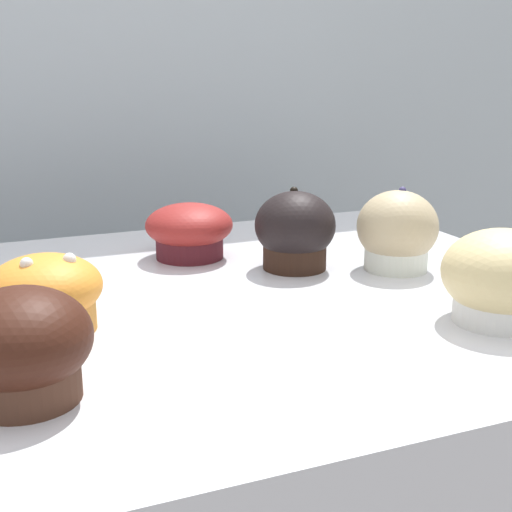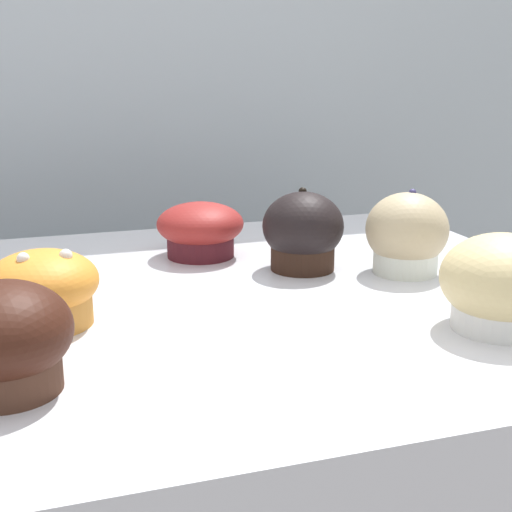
# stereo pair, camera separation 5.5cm
# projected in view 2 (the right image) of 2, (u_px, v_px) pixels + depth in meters

# --- Properties ---
(wall_back) EXTENTS (3.20, 0.10, 1.80)m
(wall_back) POSITION_uv_depth(u_px,v_px,m) (70.00, 227.00, 1.26)
(wall_back) COLOR #A8B2B7
(wall_back) RESTS_ON ground
(muffin_front_center) EXTENTS (0.11, 0.11, 0.09)m
(muffin_front_center) POSITION_uv_depth(u_px,v_px,m) (503.00, 285.00, 0.63)
(muffin_front_center) COLOR white
(muffin_front_center) RESTS_ON display_counter
(muffin_back_left) EXTENTS (0.10, 0.10, 0.07)m
(muffin_back_left) POSITION_uv_depth(u_px,v_px,m) (43.00, 289.00, 0.64)
(muffin_back_left) COLOR #CA8436
(muffin_back_left) RESTS_ON display_counter
(muffin_back_right) EXTENTS (0.10, 0.10, 0.08)m
(muffin_back_right) POSITION_uv_depth(u_px,v_px,m) (4.00, 340.00, 0.51)
(muffin_back_right) COLOR #472A1D
(muffin_back_right) RESTS_ON display_counter
(muffin_front_left) EXTENTS (0.11, 0.11, 0.07)m
(muffin_front_left) POSITION_uv_depth(u_px,v_px,m) (200.00, 229.00, 0.87)
(muffin_front_left) COLOR #4A171E
(muffin_front_left) RESTS_ON display_counter
(muffin_front_right) EXTENTS (0.09, 0.09, 0.10)m
(muffin_front_right) POSITION_uv_depth(u_px,v_px,m) (407.00, 235.00, 0.80)
(muffin_front_right) COLOR silver
(muffin_front_right) RESTS_ON display_counter
(muffin_back_center) EXTENTS (0.09, 0.09, 0.09)m
(muffin_back_center) POSITION_uv_depth(u_px,v_px,m) (303.00, 232.00, 0.81)
(muffin_back_center) COLOR black
(muffin_back_center) RESTS_ON display_counter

